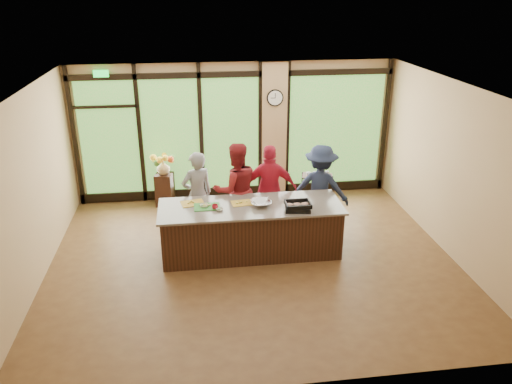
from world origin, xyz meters
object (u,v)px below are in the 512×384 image
object	(u,v)px
island_base	(251,230)
bar_cart	(317,187)
roasting_pan	(298,208)
flower_stand	(165,189)
cook_right	(320,188)
cook_left	(197,195)

from	to	relation	value
island_base	bar_cart	world-z (taller)	island_base
roasting_pan	flower_stand	world-z (taller)	roasting_pan
cook_right	flower_stand	distance (m)	3.45
cook_left	bar_cart	size ratio (longest dim) A/B	1.95
island_base	cook_left	world-z (taller)	cook_left
bar_cart	island_base	bearing A→B (deg)	-119.17
island_base	roasting_pan	world-z (taller)	roasting_pan
cook_right	roasting_pan	world-z (taller)	cook_right
cook_left	roasting_pan	bearing A→B (deg)	125.04
island_base	bar_cart	size ratio (longest dim) A/B	3.60
flower_stand	bar_cart	bearing A→B (deg)	0.79
roasting_pan	bar_cart	size ratio (longest dim) A/B	0.49
island_base	flower_stand	size ratio (longest dim) A/B	4.31
flower_stand	bar_cart	size ratio (longest dim) A/B	0.84
flower_stand	island_base	bearing A→B (deg)	-43.11
roasting_pan	cook_right	bearing A→B (deg)	66.90
cook_left	roasting_pan	xyz separation A→B (m)	(1.68, -1.09, 0.12)
cook_left	flower_stand	bearing A→B (deg)	-87.89
cook_left	roasting_pan	distance (m)	2.01
cook_left	bar_cart	distance (m)	2.69
flower_stand	bar_cart	xyz separation A→B (m)	(3.21, -0.68, 0.16)
roasting_pan	bar_cart	xyz separation A→B (m)	(0.85, 1.96, -0.44)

